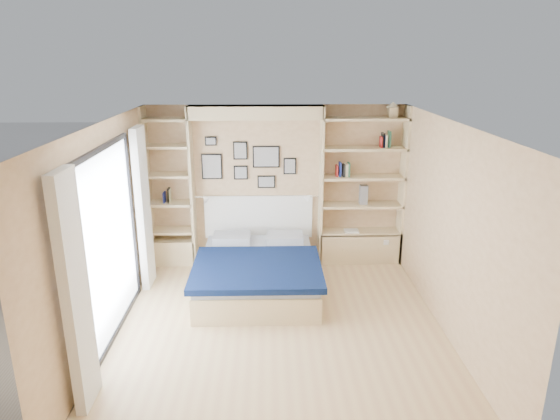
{
  "coord_description": "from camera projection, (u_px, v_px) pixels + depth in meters",
  "views": [
    {
      "loc": [
        -0.13,
        -5.43,
        3.23
      ],
      "look_at": [
        0.03,
        0.9,
        1.24
      ],
      "focal_mm": 32.0,
      "sensor_mm": 36.0,
      "label": 1
    }
  ],
  "objects": [
    {
      "name": "deck_chair",
      "position": [
        13.0,
        274.0,
        6.76
      ],
      "size": [
        0.59,
        0.85,
        0.8
      ],
      "rotation": [
        0.0,
        0.0,
        -0.15
      ],
      "color": "tan",
      "rests_on": "ground"
    },
    {
      "name": "room_shell",
      "position": [
        250.0,
        208.0,
        7.27
      ],
      "size": [
        4.5,
        4.5,
        4.5
      ],
      "color": "#DEB88C",
      "rests_on": "ground"
    },
    {
      "name": "shelf_decor",
      "position": [
        348.0,
        160.0,
        7.64
      ],
      "size": [
        3.6,
        0.23,
        2.03
      ],
      "color": "#A51E1E",
      "rests_on": "ground"
    },
    {
      "name": "bed",
      "position": [
        258.0,
        271.0,
        7.09
      ],
      "size": [
        1.73,
        2.23,
        1.07
      ],
      "color": "beige",
      "rests_on": "ground"
    },
    {
      "name": "photo_gallery",
      "position": [
        247.0,
        163.0,
        7.78
      ],
      "size": [
        1.48,
        0.02,
        0.82
      ],
      "color": "black",
      "rests_on": "ground"
    },
    {
      "name": "reading_lamps",
      "position": [
        257.0,
        198.0,
        7.72
      ],
      "size": [
        1.92,
        0.12,
        0.15
      ],
      "color": "silver",
      "rests_on": "ground"
    },
    {
      "name": "ground",
      "position": [
        279.0,
        328.0,
        6.15
      ],
      "size": [
        4.5,
        4.5,
        0.0
      ],
      "primitive_type": "plane",
      "color": "#DAB87F",
      "rests_on": "ground"
    }
  ]
}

